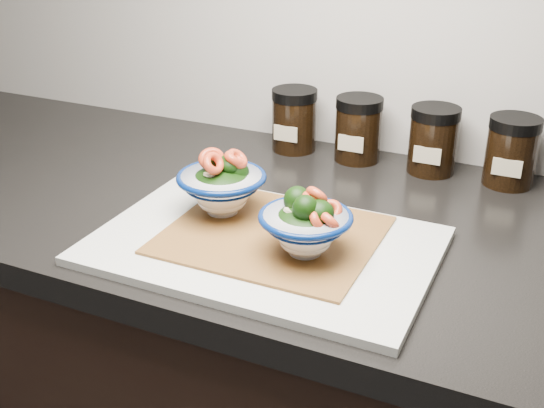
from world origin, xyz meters
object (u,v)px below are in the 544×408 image
at_px(bowl_right, 306,225).
at_px(spice_jar_b, 358,129).
at_px(bowl_left, 223,185).
at_px(spice_jar_a, 294,120).
at_px(cutting_board, 264,246).
at_px(spice_jar_c, 433,140).
at_px(spice_jar_d, 512,151).

bearing_deg(bowl_right, spice_jar_b, 98.39).
bearing_deg(spice_jar_b, bowl_left, -107.49).
bearing_deg(spice_jar_a, spice_jar_b, 0.00).
distance_m(cutting_board, bowl_right, 0.08).
distance_m(bowl_right, spice_jar_a, 0.41).
distance_m(cutting_board, spice_jar_b, 0.37).
relative_size(spice_jar_b, spice_jar_c, 1.00).
bearing_deg(bowl_left, cutting_board, -30.35).
bearing_deg(cutting_board, bowl_left, 149.65).
relative_size(bowl_right, spice_jar_d, 1.07).
bearing_deg(spice_jar_c, spice_jar_b, 180.00).
height_order(spice_jar_c, spice_jar_d, same).
relative_size(cutting_board, bowl_right, 3.72).
relative_size(cutting_board, spice_jar_d, 3.98).
bearing_deg(spice_jar_b, spice_jar_d, 0.00).
bearing_deg(spice_jar_c, cutting_board, -111.01).
xyz_separation_m(bowl_left, spice_jar_a, (-0.02, 0.31, -0.00)).
bearing_deg(cutting_board, spice_jar_a, 107.10).
bearing_deg(bowl_left, bowl_right, -21.77).
height_order(bowl_right, spice_jar_b, same).
distance_m(spice_jar_a, spice_jar_c, 0.25).
height_order(bowl_left, spice_jar_a, bowl_left).
bearing_deg(spice_jar_b, spice_jar_c, 0.00).
bearing_deg(spice_jar_a, spice_jar_d, 0.00).
bearing_deg(spice_jar_a, bowl_left, -85.82).
bearing_deg(spice_jar_d, spice_jar_b, 180.00).
height_order(cutting_board, spice_jar_c, spice_jar_c).
xyz_separation_m(spice_jar_a, spice_jar_d, (0.38, 0.00, 0.00)).
distance_m(bowl_left, bowl_right, 0.17).
height_order(cutting_board, spice_jar_d, spice_jar_d).
relative_size(bowl_left, spice_jar_a, 1.14).
distance_m(spice_jar_b, spice_jar_d, 0.26).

